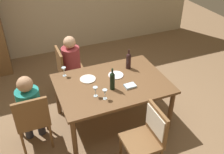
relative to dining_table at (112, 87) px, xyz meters
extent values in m
plane|color=#846647|center=(0.00, 0.00, -0.67)|extent=(10.00, 10.00, 0.00)
cube|color=brown|center=(0.00, 0.00, 0.06)|extent=(1.63, 1.14, 0.04)
cylinder|color=brown|center=(-0.74, -0.50, -0.31)|extent=(0.07, 0.07, 0.70)
cylinder|color=brown|center=(0.74, -0.50, -0.31)|extent=(0.07, 0.07, 0.70)
cylinder|color=brown|center=(-0.74, 0.50, -0.31)|extent=(0.07, 0.07, 0.70)
cylinder|color=brown|center=(0.74, 0.50, -0.31)|extent=(0.07, 0.07, 0.70)
cylinder|color=brown|center=(-1.38, 0.19, -0.45)|extent=(0.04, 0.04, 0.44)
cylinder|color=brown|center=(-1.00, 0.19, -0.45)|extent=(0.04, 0.04, 0.44)
cylinder|color=brown|center=(-1.38, -0.19, -0.45)|extent=(0.04, 0.04, 0.44)
cylinder|color=brown|center=(-1.00, -0.19, -0.45)|extent=(0.04, 0.04, 0.44)
cube|color=brown|center=(-1.19, 0.00, -0.21)|extent=(0.44, 0.44, 0.04)
cube|color=brown|center=(-1.19, -0.20, 0.03)|extent=(0.44, 0.04, 0.44)
cylinder|color=brown|center=(-0.18, 1.14, -0.45)|extent=(0.04, 0.04, 0.44)
cylinder|color=brown|center=(-0.18, 0.76, -0.45)|extent=(0.04, 0.04, 0.44)
cylinder|color=brown|center=(-0.56, 1.14, -0.45)|extent=(0.04, 0.04, 0.44)
cylinder|color=brown|center=(-0.56, 0.76, -0.45)|extent=(0.04, 0.04, 0.44)
cube|color=brown|center=(-0.37, 0.95, -0.21)|extent=(0.44, 0.44, 0.04)
cube|color=brown|center=(-0.57, 0.95, 0.03)|extent=(0.04, 0.44, 0.44)
cylinder|color=brown|center=(-0.19, -0.76, -0.45)|extent=(0.04, 0.04, 0.44)
cylinder|color=brown|center=(0.19, -0.76, -0.45)|extent=(0.04, 0.04, 0.44)
cube|color=brown|center=(0.00, -0.95, -0.21)|extent=(0.44, 0.44, 0.04)
cube|color=brown|center=(0.20, -0.95, 0.03)|extent=(0.04, 0.44, 0.44)
cube|color=beige|center=(0.20, -0.95, 0.06)|extent=(0.07, 0.40, 0.31)
cylinder|color=#33333D|center=(-1.29, 0.14, -0.44)|extent=(0.11, 0.11, 0.46)
cylinder|color=#33333D|center=(-1.10, 0.14, -0.44)|extent=(0.11, 0.11, 0.46)
cylinder|color=teal|center=(-1.19, 0.00, 0.03)|extent=(0.31, 0.31, 0.47)
sphere|color=tan|center=(-1.19, 0.00, 0.37)|extent=(0.21, 0.21, 0.21)
cylinder|color=#33333D|center=(-0.22, 1.04, -0.44)|extent=(0.11, 0.11, 0.46)
cylinder|color=#33333D|center=(-0.22, 0.86, -0.44)|extent=(0.11, 0.11, 0.46)
cylinder|color=#9E383D|center=(-0.37, 0.95, 0.03)|extent=(0.31, 0.31, 0.47)
sphere|color=tan|center=(-0.37, 0.95, 0.37)|extent=(0.21, 0.21, 0.21)
cylinder|color=black|center=(-0.05, -0.14, 0.19)|extent=(0.07, 0.07, 0.22)
sphere|color=black|center=(-0.05, -0.14, 0.31)|extent=(0.07, 0.07, 0.07)
cylinder|color=black|center=(-0.05, -0.14, 0.37)|extent=(0.03, 0.03, 0.09)
cylinder|color=black|center=(0.40, 0.28, 0.18)|extent=(0.08, 0.08, 0.21)
sphere|color=black|center=(0.40, 0.28, 0.30)|extent=(0.08, 0.08, 0.08)
cylinder|color=black|center=(0.40, 0.28, 0.36)|extent=(0.03, 0.03, 0.10)
cylinder|color=silver|center=(-0.33, -0.21, 0.08)|extent=(0.06, 0.06, 0.00)
cylinder|color=silver|center=(-0.33, -0.21, 0.12)|extent=(0.01, 0.01, 0.07)
cone|color=silver|center=(-0.33, -0.21, 0.19)|extent=(0.07, 0.07, 0.07)
cylinder|color=silver|center=(-0.60, 0.45, 0.08)|extent=(0.06, 0.06, 0.00)
cylinder|color=silver|center=(-0.60, 0.45, 0.12)|extent=(0.01, 0.01, 0.07)
cone|color=silver|center=(-0.60, 0.45, 0.19)|extent=(0.07, 0.07, 0.07)
cylinder|color=silver|center=(-0.23, -0.31, 0.08)|extent=(0.06, 0.06, 0.00)
cylinder|color=silver|center=(-0.23, -0.31, 0.12)|extent=(0.01, 0.01, 0.07)
cone|color=silver|center=(-0.23, -0.31, 0.19)|extent=(0.07, 0.07, 0.07)
cylinder|color=white|center=(0.13, 0.16, 0.09)|extent=(0.23, 0.23, 0.01)
cylinder|color=white|center=(-0.30, 0.22, 0.09)|extent=(0.24, 0.24, 0.01)
cube|color=#ADC6D6|center=(0.20, -0.19, 0.09)|extent=(0.16, 0.13, 0.03)
camera|label=1|loc=(-1.19, -2.89, 2.27)|focal=41.59mm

